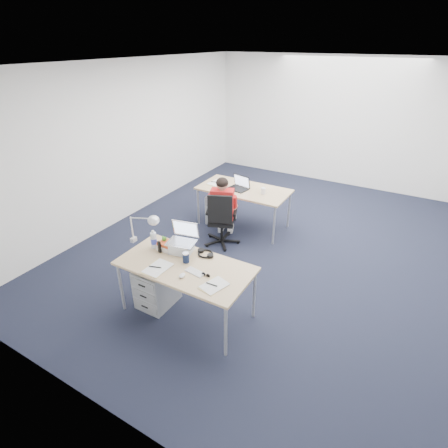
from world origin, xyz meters
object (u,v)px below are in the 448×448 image
Objects in this scene: book_stack at (167,246)px; dark_laptop at (238,183)px; water_bottle at (154,239)px; drawer_pedestal_far at (221,208)px; can_koozie at (186,257)px; desk_near at (185,268)px; office_chair at (221,229)px; silver_laptop at (181,239)px; desk_lamp at (140,228)px; headphones at (206,253)px; far_cup at (263,191)px; bear_figurine at (164,242)px; computer_mouse at (182,276)px; desk_far at (244,191)px; seated_person at (223,208)px; drawer_pedestal_near at (157,285)px; sunglasses at (206,275)px; wireless_keyboard at (195,272)px; cordless_phone at (159,247)px.

dark_laptop reaches higher than book_stack.
book_stack is at bearing 13.71° from water_bottle.
drawer_pedestal_far is 4.30× the size of can_koozie.
office_chair is at bearing 106.06° from desk_near.
desk_lamp is (-0.55, -0.11, 0.06)m from silver_laptop.
far_cup is at bearing 108.69° from headphones.
can_koozie is 0.52× the size of water_bottle.
silver_laptop reaches higher than bear_figurine.
can_koozie reaches higher than computer_mouse.
dark_laptop is (-0.55, 2.36, 0.17)m from desk_near.
seated_person reaches higher than desk_far.
water_bottle is at bearing -79.25° from dark_laptop.
can_koozie reaches higher than drawer_pedestal_near.
seated_person is 2.38× the size of desk_lamp.
seated_person is at bearing 106.22° from desk_near.
office_chair reaches higher than desk_far.
bear_figurine is (-0.56, 0.40, 0.06)m from computer_mouse.
dark_laptop reaches higher than headphones.
water_bottle reaches higher than desk_far.
water_bottle is (-0.36, -0.09, -0.06)m from silver_laptop.
water_bottle is 1.09× the size of book_stack.
desk_far is at bearing 87.61° from water_bottle.
seated_person is 2.09m from sunglasses.
silver_laptop is 0.62m from sunglasses.
dark_laptop reaches higher than sunglasses.
bear_figurine is at bearing 156.62° from desk_near.
dark_laptop is at bearing 72.84° from office_chair.
headphones reaches higher than wireless_keyboard.
can_koozie reaches higher than drawer_pedestal_far.
far_cup is at bearing 85.76° from computer_mouse.
headphones is at bearing 6.67° from silver_laptop.
wireless_keyboard is 0.14m from sunglasses.
book_stack is (-0.50, 0.37, 0.03)m from computer_mouse.
desk_near is 2.91× the size of drawer_pedestal_far.
can_koozie reaches higher than headphones.
headphones is 1.62× the size of cordless_phone.
drawer_pedestal_near is 0.67m from can_koozie.
sunglasses is at bearing 6.82° from cordless_phone.
water_bottle is 0.72× the size of dark_laptop.
desk_lamp reaches higher than dark_laptop.
far_cup is (-0.18, 2.61, 0.04)m from computer_mouse.
desk_near is 0.46m from cordless_phone.
headphones is 0.89m from desk_lamp.
desk_lamp is (-0.36, -0.06, 0.19)m from book_stack.
office_chair is 5.99× the size of bear_figurine.
dark_laptop is at bearing 89.64° from water_bottle.
desk_lamp reaches higher than wireless_keyboard.
drawer_pedestal_far is 2.34m from headphones.
silver_laptop reaches higher than headphones.
desk_far is at bearing 54.65° from dark_laptop.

